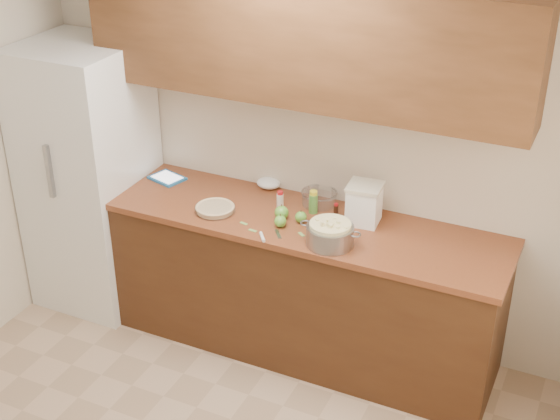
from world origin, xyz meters
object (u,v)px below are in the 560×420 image
at_px(flour_canister, 364,203).
at_px(tablet, 167,178).
at_px(pie, 215,209).
at_px(colander, 330,234).

relative_size(flour_canister, tablet, 0.95).
bearing_deg(tablet, pie, -10.85).
relative_size(pie, colander, 0.68).
bearing_deg(tablet, flour_canister, 16.36).
bearing_deg(pie, flour_canister, 17.00).
height_order(colander, flour_canister, flour_canister).
bearing_deg(colander, tablet, 165.77).
height_order(pie, colander, colander).
xyz_separation_m(colander, flour_canister, (0.08, 0.32, 0.06)).
xyz_separation_m(flour_canister, tablet, (-1.36, -0.00, -0.11)).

